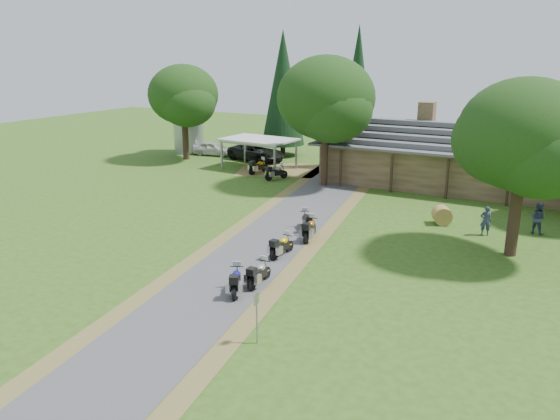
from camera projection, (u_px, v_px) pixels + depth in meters
The scene contains 23 objects.
ground at pixel (222, 282), 24.69m from camera, with size 120.00×120.00×0.00m, color #305217.
driveway at pixel (256, 252), 28.31m from camera, with size 46.00×46.00×0.00m, color #3F3F41.
lodge at pixel (460, 154), 41.73m from camera, with size 21.40×9.40×4.90m, color brown, non-canonical shape.
silo at pixel (188, 122), 55.59m from camera, with size 3.06×3.06×6.22m, color gray.
carport at pixel (259, 154), 48.08m from camera, with size 6.19×4.13×2.68m, color silver, non-canonical shape.
car_white_sedan at pixel (213, 147), 54.48m from camera, with size 5.19×2.19×1.73m, color silver.
car_dark_suv at pixel (256, 148), 51.66m from camera, with size 6.38×2.72×2.44m, color black.
motorcycle_row_a at pixel (236, 280), 23.37m from camera, with size 1.82×0.60×1.25m, color #18148F, non-canonical shape.
motorcycle_row_b at pixel (259, 272), 24.21m from camera, with size 1.74×0.57×1.19m, color #94969B, non-canonical shape.
motorcycle_row_c at pixel (282, 245), 27.61m from camera, with size 1.77×0.58×1.21m, color #EAC000, non-canonical shape.
motorcycle_row_d at pixel (310, 228), 30.06m from camera, with size 1.93×0.63×1.32m, color #C96415, non-canonical shape.
motorcycle_row_e at pixel (306, 220), 31.72m from camera, with size 1.76×0.57×1.21m, color black, non-canonical shape.
motorcycle_carport_a at pixel (258, 166), 46.30m from camera, with size 1.97×0.64×1.35m, color #E29C00, non-canonical shape.
motorcycle_carport_b at pixel (276, 172), 44.16m from camera, with size 1.90×0.62×1.30m, color slate, non-canonical shape.
person_a at pixel (486, 218), 30.69m from camera, with size 0.57×0.41×1.99m, color #2C3451.
person_b at pixel (538, 215), 30.93m from camera, with size 0.62×0.44×2.17m, color #2C3451.
hay_bale at pixel (442, 215), 32.81m from camera, with size 1.09×1.09×0.99m, color olive.
sign_post at pixel (257, 318), 19.22m from camera, with size 0.36×0.06×1.99m, color gray, non-canonical shape.
oak_lodge_left at pixel (326, 115), 40.91m from camera, with size 7.34×7.34×10.83m, color black, non-canonical shape.
oak_driveway at pixel (522, 159), 26.57m from camera, with size 6.48×6.48×9.96m, color black, non-canonical shape.
oak_silo at pixel (184, 107), 51.37m from camera, with size 6.57×6.57×9.91m, color black, non-canonical shape.
cedar_near at pixel (357, 98), 47.47m from camera, with size 3.39×3.39×12.29m, color black.
cedar_far at pixel (283, 94), 53.03m from camera, with size 4.27×4.27×12.10m, color black.
Camera 1 is at (12.94, -18.95, 10.03)m, focal length 35.00 mm.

